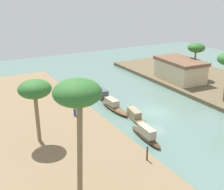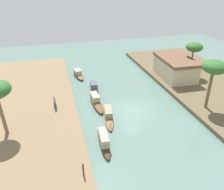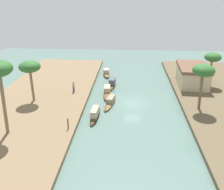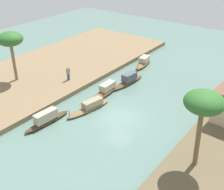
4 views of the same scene
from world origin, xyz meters
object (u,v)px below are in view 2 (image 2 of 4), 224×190
mooring_post (83,170)px  sampan_downstream_large (96,101)px  riverside_building (175,67)px  sampan_with_tall_canopy (104,140)px  sampan_open_hull (94,88)px  sampan_with_red_awning (78,74)px  person_on_near_bank (55,102)px  palm_tree_right_tall (194,48)px  palm_tree_right_short (214,68)px  sampan_near_left_bank (108,115)px

mooring_post → sampan_downstream_large: bearing=163.5°
sampan_downstream_large → mooring_post: mooring_post is taller
mooring_post → riverside_building: riverside_building is taller
sampan_with_tall_canopy → sampan_open_hull: sampan_with_tall_canopy is taller
sampan_downstream_large → sampan_with_tall_canopy: size_ratio=1.07×
sampan_with_red_awning → mooring_post: mooring_post is taller
mooring_post → riverside_building: size_ratio=0.16×
sampan_downstream_large → person_on_near_bank: 5.20m
sampan_downstream_large → riverside_building: size_ratio=0.68×
person_on_near_bank → palm_tree_right_tall: size_ratio=0.31×
palm_tree_right_short → palm_tree_right_tall: bearing=157.0°
riverside_building → sampan_near_left_bank: bearing=-56.1°
sampan_downstream_large → sampan_open_hull: size_ratio=0.99×
sampan_downstream_large → sampan_open_hull: sampan_open_hull is taller
sampan_near_left_bank → palm_tree_right_short: size_ratio=0.88×
sampan_with_red_awning → riverside_building: size_ratio=0.56×
sampan_open_hull → riverside_building: size_ratio=0.69×
mooring_post → palm_tree_right_short: bearing=111.6°
person_on_near_bank → palm_tree_right_short: (4.75, 17.64, 4.30)m
sampan_downstream_large → sampan_with_tall_canopy: 7.82m
sampan_downstream_large → mooring_post: size_ratio=4.39×
sampan_with_tall_canopy → palm_tree_right_tall: palm_tree_right_tall is taller
sampan_open_hull → palm_tree_right_tall: (-0.44, 16.02, 4.61)m
sampan_open_hull → person_on_near_bank: 7.09m
sampan_with_red_awning → sampan_near_left_bank: size_ratio=0.84×
person_on_near_bank → mooring_post: bearing=-173.9°
mooring_post → sampan_open_hull: bearing=165.6°
sampan_open_hull → person_on_near_bank: (4.24, -5.62, 0.85)m
mooring_post → person_on_near_bank: bearing=-171.3°
sampan_near_left_bank → mooring_post: bearing=-17.3°
person_on_near_bank → mooring_post: 11.18m
sampan_with_red_awning → person_on_near_bank: person_on_near_bank is taller
sampan_near_left_bank → sampan_with_tall_canopy: 4.59m
sampan_near_left_bank → person_on_near_bank: 6.65m
sampan_downstream_large → riverside_building: 14.46m
sampan_with_red_awning → sampan_downstream_large: bearing=-3.7°
sampan_open_hull → mooring_post: bearing=-9.5°
sampan_near_left_bank → mooring_post: mooring_post is taller
sampan_near_left_bank → riverside_building: size_ratio=0.67×
sampan_near_left_bank → palm_tree_right_tall: (-7.68, 15.77, 4.71)m
palm_tree_right_tall → palm_tree_right_short: size_ratio=0.89×
sampan_with_tall_canopy → riverside_building: bearing=133.5°
person_on_near_bank → mooring_post: (11.05, 1.69, -0.18)m
sampan_near_left_bank → sampan_open_hull: bearing=-168.0°
sampan_open_hull → person_on_near_bank: person_on_near_bank is taller
sampan_with_red_awning → palm_tree_right_tall: (5.43, 17.52, 4.65)m
sampan_downstream_large → sampan_with_tall_canopy: (7.77, -0.86, 0.06)m
palm_tree_right_short → riverside_building: bearing=173.0°
palm_tree_right_tall → riverside_building: size_ratio=0.68×
palm_tree_right_tall → palm_tree_right_short: bearing=-23.0°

